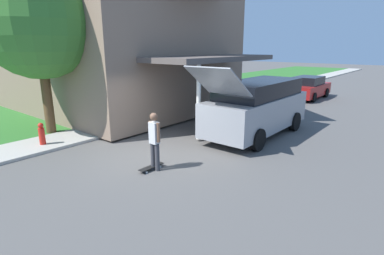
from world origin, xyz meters
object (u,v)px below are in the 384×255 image
Objects in this scene: car_down_street at (308,88)px; skateboarder at (155,139)px; lawn_tree_near at (38,22)px; skateboard at (151,167)px; suv_parked at (257,107)px; fire_hydrant at (42,134)px.

car_down_street is 2.61× the size of skateboarder.
car_down_street is (4.81, 15.07, -3.49)m from lawn_tree_near.
skateboarder is at bearing 37.64° from skateboard.
lawn_tree_near is at bearing -141.14° from suv_parked.
fire_hydrant is at bearing -129.58° from suv_parked.
lawn_tree_near is 8.63m from suv_parked.
skateboard is at bearing -97.12° from suv_parked.
fire_hydrant is (-4.34, -1.02, 0.38)m from skateboard.
car_down_street reaches higher than skateboard.
car_down_street is 16.39m from fire_hydrant.
skateboard is at bearing 13.26° from fire_hydrant.
skateboard is at bearing -86.77° from car_down_street.
lawn_tree_near is 3.78× the size of skateboarder.
suv_parked is 1.38× the size of car_down_street.
car_down_street is at bearing 98.35° from suv_parked.
lawn_tree_near is at bearing -179.18° from skateboard.
skateboarder is at bearing 1.50° from lawn_tree_near.
skateboard is 4.48m from fire_hydrant.
suv_parked is 3.61× the size of skateboarder.
lawn_tree_near is 7.45× the size of skateboard.
fire_hydrant is at bearing -166.15° from skateboarder.
car_down_street is at bearing 77.69° from fire_hydrant.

